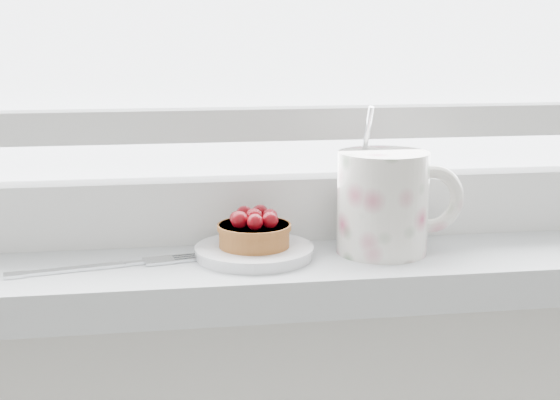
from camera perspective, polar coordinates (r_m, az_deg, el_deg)
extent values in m
cube|color=silver|center=(0.83, -0.87, -5.27)|extent=(1.60, 0.20, 0.04)
cube|color=silver|center=(0.88, -1.53, -0.51)|extent=(1.30, 0.05, 0.07)
cube|color=silver|center=(0.87, -1.56, 5.61)|extent=(1.30, 0.04, 0.04)
cylinder|color=white|center=(0.81, -1.89, -3.81)|extent=(0.12, 0.12, 0.01)
cylinder|color=brown|center=(0.81, -1.90, -2.60)|extent=(0.07, 0.07, 0.02)
cylinder|color=brown|center=(0.80, -1.91, -1.97)|extent=(0.08, 0.08, 0.01)
sphere|color=#4D090E|center=(0.80, -1.91, -1.25)|extent=(0.02, 0.02, 0.02)
sphere|color=#4D090E|center=(0.81, -0.74, -1.19)|extent=(0.02, 0.02, 0.02)
sphere|color=#4D090E|center=(0.82, -1.47, -0.94)|extent=(0.02, 0.02, 0.02)
sphere|color=#4D090E|center=(0.82, -2.63, -1.02)|extent=(0.02, 0.02, 0.02)
sphere|color=#4D090E|center=(0.80, -3.19, -1.34)|extent=(0.01, 0.01, 0.01)
sphere|color=#4D090E|center=(0.79, -2.98, -1.46)|extent=(0.02, 0.02, 0.02)
sphere|color=#4D090E|center=(0.78, -1.85, -1.62)|extent=(0.02, 0.02, 0.02)
sphere|color=#4D090E|center=(0.79, -0.73, -1.48)|extent=(0.02, 0.02, 0.02)
cylinder|color=silver|center=(0.83, 7.50, -0.19)|extent=(0.10, 0.10, 0.11)
cylinder|color=black|center=(0.82, 7.60, 3.19)|extent=(0.08, 0.08, 0.01)
torus|color=silver|center=(0.84, 10.94, 0.06)|extent=(0.07, 0.02, 0.07)
cylinder|color=silver|center=(0.83, 6.35, 4.64)|extent=(0.01, 0.03, 0.07)
cube|color=silver|center=(0.79, -15.16, -4.93)|extent=(0.11, 0.03, 0.00)
cube|color=silver|center=(0.79, -18.85, -5.22)|extent=(0.02, 0.02, 0.00)
cube|color=silver|center=(0.80, -10.57, -4.55)|extent=(0.02, 0.01, 0.00)
cube|color=silver|center=(0.80, -8.85, -4.40)|extent=(0.03, 0.03, 0.00)
cube|color=silver|center=(0.80, -6.56, -4.39)|extent=(0.03, 0.01, 0.00)
cube|color=silver|center=(0.81, -6.67, -4.27)|extent=(0.03, 0.01, 0.00)
cube|color=silver|center=(0.81, -6.78, -4.14)|extent=(0.03, 0.01, 0.00)
cube|color=silver|center=(0.82, -6.89, -4.02)|extent=(0.03, 0.01, 0.00)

